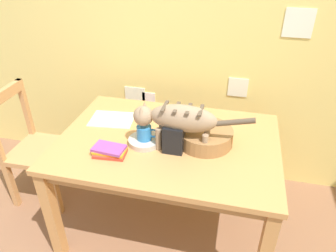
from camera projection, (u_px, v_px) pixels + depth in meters
wall_rear at (192, 30)px, 2.36m from camera, size 5.35×0.11×2.50m
dining_table at (168, 150)px, 2.04m from camera, size 1.38×0.97×0.75m
cat at (177, 119)px, 1.81m from camera, size 0.70×0.14×0.30m
saucer_bowl at (145, 141)px, 1.95m from camera, size 0.20×0.20×0.03m
coffee_mug at (145, 133)px, 1.92m from camera, size 0.13×0.09×0.09m
magazine at (112, 119)px, 2.21m from camera, size 0.32×0.25×0.01m
book_stack at (110, 151)px, 1.85m from camera, size 0.20×0.14×0.05m
wicker_basket at (205, 136)px, 1.94m from camera, size 0.34×0.34×0.10m
toaster at (176, 134)px, 1.90m from camera, size 0.12×0.20×0.18m
wooden_chair_near at (35, 148)px, 2.43m from camera, size 0.43×0.43×0.93m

